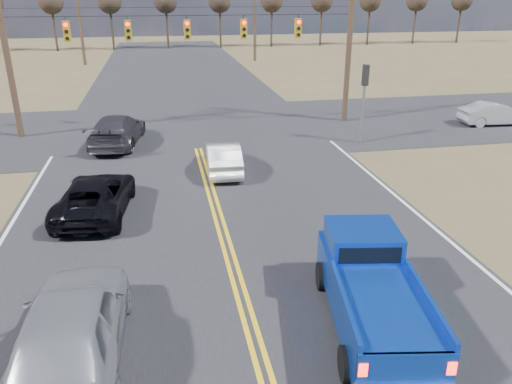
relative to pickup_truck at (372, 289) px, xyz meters
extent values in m
plane|color=brown|center=(-2.74, 0.52, -0.91)|extent=(160.00, 160.00, 0.00)
cube|color=#28282B|center=(-2.74, 10.52, -0.91)|extent=(14.00, 120.00, 0.02)
cube|color=#28282B|center=(-2.74, 18.52, -0.91)|extent=(120.00, 12.00, 0.02)
cylinder|color=#473323|center=(-11.74, 18.52, 4.09)|extent=(0.32, 0.32, 10.00)
cylinder|color=#473323|center=(6.26, 18.52, 4.09)|extent=(0.32, 0.32, 10.00)
cylinder|color=black|center=(-2.74, 18.52, 5.09)|extent=(18.00, 0.02, 0.02)
cylinder|color=black|center=(-2.74, 18.52, 5.49)|extent=(18.00, 0.02, 0.02)
cube|color=#B28C14|center=(-8.74, 18.52, 4.39)|extent=(0.34, 0.24, 1.00)
cylinder|color=#FF0C05|center=(-8.74, 18.38, 4.72)|extent=(0.20, 0.06, 0.20)
cylinder|color=black|center=(-8.74, 18.38, 4.39)|extent=(0.20, 0.06, 0.20)
cylinder|color=black|center=(-8.74, 18.38, 4.06)|extent=(0.20, 0.06, 0.20)
cube|color=black|center=(-8.74, 18.35, 4.83)|extent=(0.24, 0.14, 0.03)
cube|color=#B28C14|center=(-5.74, 18.52, 4.39)|extent=(0.34, 0.24, 1.00)
cylinder|color=#FF0C05|center=(-5.74, 18.38, 4.72)|extent=(0.20, 0.06, 0.20)
cylinder|color=black|center=(-5.74, 18.38, 4.39)|extent=(0.20, 0.06, 0.20)
cylinder|color=black|center=(-5.74, 18.38, 4.06)|extent=(0.20, 0.06, 0.20)
cube|color=black|center=(-5.74, 18.35, 4.83)|extent=(0.24, 0.14, 0.03)
cube|color=#B28C14|center=(-2.74, 18.52, 4.39)|extent=(0.34, 0.24, 1.00)
cylinder|color=#FF0C05|center=(-2.74, 18.38, 4.72)|extent=(0.20, 0.06, 0.20)
cylinder|color=black|center=(-2.74, 18.38, 4.39)|extent=(0.20, 0.06, 0.20)
cylinder|color=black|center=(-2.74, 18.38, 4.06)|extent=(0.20, 0.06, 0.20)
cube|color=black|center=(-2.74, 18.35, 4.83)|extent=(0.24, 0.14, 0.03)
cube|color=#B28C14|center=(0.26, 18.52, 4.39)|extent=(0.34, 0.24, 1.00)
cylinder|color=#FF0C05|center=(0.26, 18.38, 4.72)|extent=(0.20, 0.06, 0.20)
cylinder|color=black|center=(0.26, 18.38, 4.39)|extent=(0.20, 0.06, 0.20)
cylinder|color=black|center=(0.26, 18.38, 4.06)|extent=(0.20, 0.06, 0.20)
cube|color=black|center=(0.26, 18.35, 4.83)|extent=(0.24, 0.14, 0.03)
cube|color=#B28C14|center=(3.26, 18.52, 4.39)|extent=(0.34, 0.24, 1.00)
cylinder|color=#FF0C05|center=(3.26, 18.38, 4.72)|extent=(0.20, 0.06, 0.20)
cylinder|color=black|center=(3.26, 18.38, 4.39)|extent=(0.20, 0.06, 0.20)
cylinder|color=black|center=(3.26, 18.38, 4.06)|extent=(0.20, 0.06, 0.20)
cube|color=black|center=(3.26, 18.35, 4.83)|extent=(0.24, 0.14, 0.03)
cylinder|color=slate|center=(5.46, 14.02, 0.69)|extent=(0.12, 0.12, 3.20)
cube|color=black|center=(5.46, 14.02, 2.49)|extent=(0.24, 0.34, 1.00)
cylinder|color=#473323|center=(-11.74, 46.52, 4.09)|extent=(0.32, 0.32, 10.00)
cylinder|color=#473323|center=(6.26, 46.52, 4.09)|extent=(0.32, 0.32, 10.00)
cylinder|color=#33261C|center=(-16.74, 60.52, 1.84)|extent=(0.28, 0.28, 5.50)
sphere|color=#2D231C|center=(-16.74, 60.52, 4.99)|extent=(3.00, 3.00, 3.00)
cylinder|color=#33261C|center=(-9.74, 60.52, 1.84)|extent=(0.28, 0.28, 5.50)
sphere|color=#2D231C|center=(-9.74, 60.52, 4.99)|extent=(3.00, 3.00, 3.00)
cylinder|color=#33261C|center=(-2.74, 60.52, 1.84)|extent=(0.28, 0.28, 5.50)
sphere|color=#2D231C|center=(-2.74, 60.52, 4.99)|extent=(3.00, 3.00, 3.00)
cylinder|color=#33261C|center=(4.26, 60.52, 1.84)|extent=(0.28, 0.28, 5.50)
sphere|color=#2D231C|center=(4.26, 60.52, 4.99)|extent=(3.00, 3.00, 3.00)
cylinder|color=#33261C|center=(11.26, 60.52, 1.84)|extent=(0.28, 0.28, 5.50)
sphere|color=#2D231C|center=(11.26, 60.52, 4.99)|extent=(3.00, 3.00, 3.00)
cylinder|color=#33261C|center=(18.26, 60.52, 1.84)|extent=(0.28, 0.28, 5.50)
sphere|color=#2D231C|center=(18.26, 60.52, 4.99)|extent=(3.00, 3.00, 3.00)
cylinder|color=#33261C|center=(25.26, 60.52, 1.84)|extent=(0.28, 0.28, 5.50)
sphere|color=#2D231C|center=(25.26, 60.52, 4.99)|extent=(3.00, 3.00, 3.00)
cylinder|color=#33261C|center=(32.26, 60.52, 1.84)|extent=(0.28, 0.28, 5.50)
sphere|color=#2D231C|center=(32.26, 60.52, 4.99)|extent=(3.00, 3.00, 3.00)
cylinder|color=#33261C|center=(39.26, 60.52, 1.84)|extent=(0.28, 0.28, 5.50)
sphere|color=#2D231C|center=(39.26, 60.52, 4.99)|extent=(3.00, 3.00, 3.00)
cylinder|color=black|center=(-1.15, -1.63, -0.55)|extent=(0.41, 0.76, 0.72)
cylinder|color=black|center=(0.55, -1.92, -0.55)|extent=(0.41, 0.76, 0.72)
cylinder|color=black|center=(-0.61, 1.58, -0.55)|extent=(0.41, 0.76, 0.72)
cylinder|color=black|center=(1.09, 1.30, -0.55)|extent=(0.41, 0.76, 0.72)
cube|color=#103DAF|center=(-0.03, -0.17, -0.10)|extent=(2.60, 5.12, 0.91)
cube|color=#103DAF|center=(0.19, 1.13, 0.64)|extent=(1.91, 1.80, 0.65)
cube|color=black|center=(0.06, 0.39, 0.64)|extent=(1.44, 0.29, 0.41)
cube|color=#103DAF|center=(-1.03, -0.96, 0.44)|extent=(0.58, 2.96, 0.18)
cube|color=#103DAF|center=(0.66, -1.25, 0.44)|extent=(0.58, 2.96, 0.18)
cube|color=#103DAF|center=(-0.43, -2.56, 0.08)|extent=(1.80, 0.37, 0.54)
cube|color=#FF0C05|center=(-1.22, -2.47, 0.04)|extent=(0.17, 0.08, 0.27)
cube|color=#FF0C05|center=(0.35, -2.73, 0.04)|extent=(0.17, 0.08, 0.27)
imported|color=#989A9F|center=(-6.50, -0.12, -0.04)|extent=(2.19, 5.17, 1.74)
imported|color=black|center=(-6.82, 7.58, -0.26)|extent=(2.70, 4.93, 1.31)
imported|color=silver|center=(-1.94, 11.05, -0.27)|extent=(1.59, 3.98, 1.29)
imported|color=#353439|center=(-6.61, 16.02, -0.16)|extent=(2.89, 5.45, 1.50)
imported|color=#9DA1A5|center=(14.40, 16.02, -0.26)|extent=(1.64, 4.05, 1.31)
camera|label=1|loc=(-4.43, -8.99, 6.29)|focal=35.00mm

